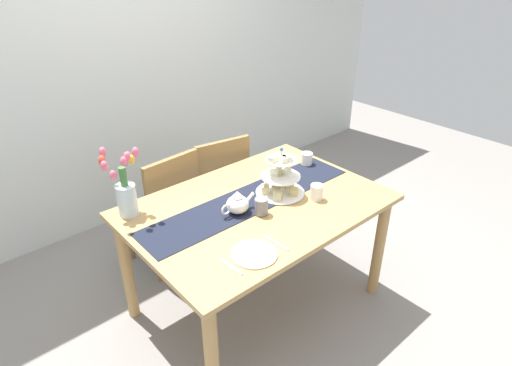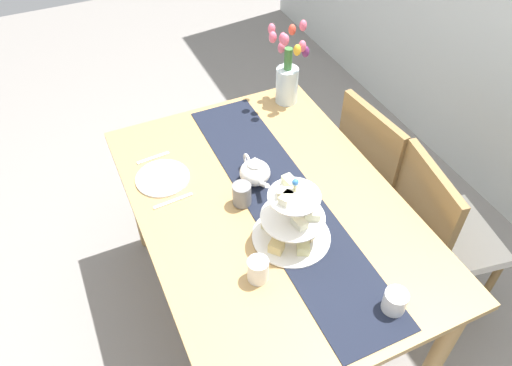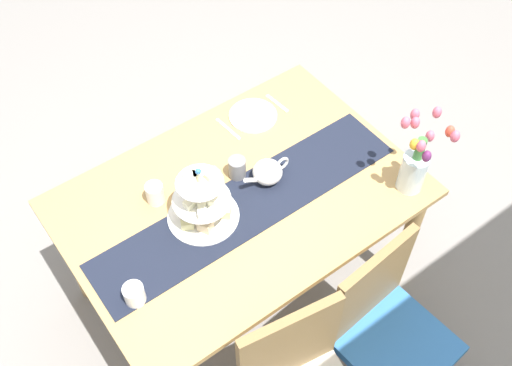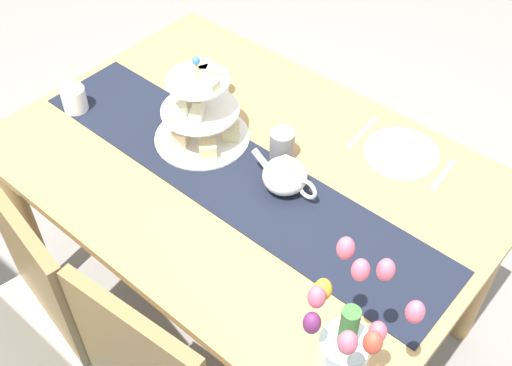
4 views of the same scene
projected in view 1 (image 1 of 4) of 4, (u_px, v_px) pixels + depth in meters
The scene contains 15 objects.
ground_plane at pixel (257, 302), 2.90m from camera, with size 8.00×8.00×0.00m, color gray.
room_wall_rear at pixel (121, 64), 3.34m from camera, with size 6.00×0.08×2.60m, color silver.
dining_table at pixel (257, 219), 2.58m from camera, with size 1.49×1.03×0.78m.
chair_left at pixel (166, 205), 3.02m from camera, with size 0.45×0.45×0.91m.
chair_right at pixel (217, 185), 3.29m from camera, with size 0.48×0.48×0.91m.
table_runner at pixel (251, 199), 2.56m from camera, with size 1.42×0.30×0.00m, color black.
tiered_cake_stand at pixel (280, 180), 2.59m from camera, with size 0.30×0.30×0.30m.
teapot at pixel (237, 204), 2.41m from camera, with size 0.24×0.13×0.14m.
tulip_vase at pixel (125, 190), 2.35m from camera, with size 0.20×0.21×0.41m.
cream_jug at pixel (307, 159), 2.96m from camera, with size 0.08×0.08×0.09m, color white.
dinner_plate_left at pixel (254, 254), 2.10m from camera, with size 0.23×0.23×0.01m, color white.
fork_left at pixel (231, 267), 2.02m from camera, with size 0.02×0.15×0.01m, color silver.
knife_left at pixel (276, 243), 2.19m from camera, with size 0.01×0.17×0.01m, color silver.
mug_grey at pixel (261, 206), 2.40m from camera, with size 0.08×0.08×0.10m, color slate.
mug_white_text at pixel (317, 192), 2.55m from camera, with size 0.08×0.08×0.10m, color white.
Camera 1 is at (-1.42, -1.62, 2.10)m, focal length 30.15 mm.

